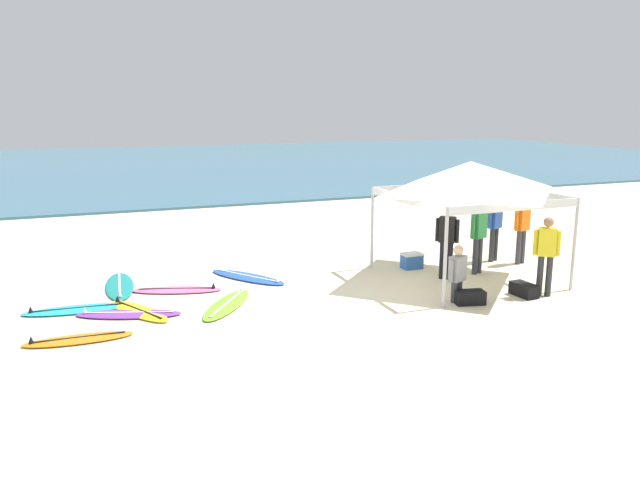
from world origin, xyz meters
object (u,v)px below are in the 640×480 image
(surfboard_yellow, at_px, (138,311))
(surfboard_cyan, at_px, (77,309))
(surfboard_purple, at_px, (128,314))
(surfboard_orange, at_px, (78,339))
(person_blue, at_px, (495,224))
(person_green, at_px, (479,233))
(gear_bag_by_pole, at_px, (524,290))
(person_black, at_px, (447,238))
(canopy_tent, at_px, (470,177))
(surfboard_pink, at_px, (177,290))
(person_yellow, at_px, (546,251))
(person_grey, at_px, (458,271))
(surfboard_teal, at_px, (120,286))
(surfboard_blue, at_px, (248,277))
(gear_bag_near_tent, at_px, (470,297))
(surfboard_lime, at_px, (227,304))
(person_orange, at_px, (522,226))
(cooler_box, at_px, (412,261))

(surfboard_yellow, relative_size, surfboard_cyan, 0.91)
(surfboard_cyan, height_order, surfboard_purple, same)
(surfboard_orange, height_order, person_blue, person_blue)
(person_green, height_order, gear_bag_by_pole, person_green)
(person_green, bearing_deg, surfboard_cyan, 176.46)
(person_black, height_order, person_blue, same)
(canopy_tent, distance_m, surfboard_pink, 7.02)
(surfboard_yellow, bearing_deg, person_yellow, -14.02)
(person_green, height_order, person_grey, person_green)
(surfboard_teal, bearing_deg, surfboard_purple, -89.64)
(surfboard_teal, relative_size, person_grey, 1.90)
(surfboard_pink, bearing_deg, surfboard_yellow, -129.57)
(surfboard_cyan, relative_size, surfboard_pink, 1.04)
(surfboard_orange, xyz_separation_m, surfboard_pink, (2.06, 2.31, -0.00))
(surfboard_blue, height_order, person_grey, person_grey)
(surfboard_purple, distance_m, gear_bag_by_pole, 8.17)
(surfboard_blue, xyz_separation_m, person_green, (5.27, -1.60, 0.95))
(gear_bag_near_tent, bearing_deg, canopy_tent, 58.38)
(surfboard_lime, height_order, gear_bag_by_pole, gear_bag_by_pole)
(surfboard_pink, relative_size, surfboard_purple, 0.96)
(person_yellow, bearing_deg, surfboard_lime, 164.45)
(surfboard_yellow, xyz_separation_m, person_grey, (6.22, -1.70, 0.62))
(surfboard_teal, distance_m, person_yellow, 9.33)
(surfboard_blue, height_order, person_black, person_black)
(canopy_tent, relative_size, person_black, 1.98)
(person_orange, bearing_deg, surfboard_teal, 170.94)
(person_orange, bearing_deg, surfboard_purple, -177.12)
(surfboard_yellow, height_order, gear_bag_near_tent, gear_bag_near_tent)
(canopy_tent, xyz_separation_m, surfboard_yellow, (-7.40, 0.29, -2.35))
(surfboard_purple, height_order, person_green, person_green)
(surfboard_yellow, bearing_deg, person_blue, 5.37)
(person_grey, bearing_deg, surfboard_purple, 166.24)
(gear_bag_by_pole, relative_size, cooler_box, 1.20)
(person_blue, xyz_separation_m, gear_bag_near_tent, (-2.66, -2.79, -0.85))
(surfboard_lime, relative_size, surfboard_yellow, 1.06)
(surfboard_purple, relative_size, gear_bag_near_tent, 3.49)
(surfboard_orange, bearing_deg, surfboard_blue, 36.14)
(surfboard_yellow, relative_size, surfboard_orange, 1.04)
(canopy_tent, xyz_separation_m, person_black, (-0.45, 0.13, -1.40))
(person_blue, xyz_separation_m, cooler_box, (-2.35, 0.11, -0.79))
(surfboard_cyan, bearing_deg, person_yellow, -15.51)
(surfboard_yellow, height_order, person_grey, person_grey)
(person_black, height_order, person_grey, person_black)
(surfboard_pink, height_order, gear_bag_near_tent, gear_bag_near_tent)
(surfboard_lime, height_order, surfboard_orange, same)
(surfboard_blue, relative_size, person_black, 1.25)
(surfboard_blue, bearing_deg, person_grey, -42.45)
(gear_bag_near_tent, bearing_deg, surfboard_blue, 136.74)
(surfboard_lime, distance_m, person_yellow, 6.77)
(person_orange, relative_size, cooler_box, 3.42)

